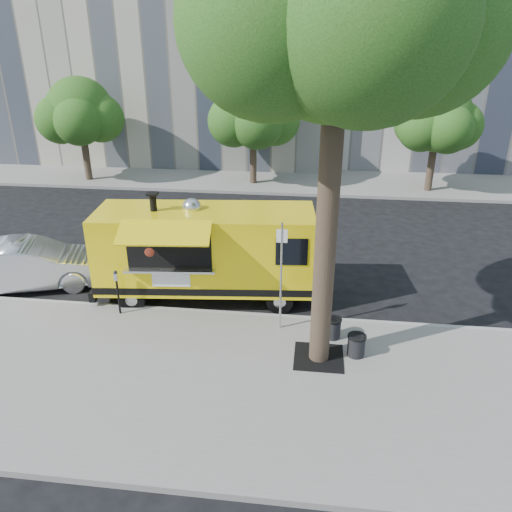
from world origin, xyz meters
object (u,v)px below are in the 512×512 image
Objects in this scene: sign_post at (281,271)px; trash_bin_right at (333,327)px; trash_bin_left at (356,345)px; far_tree_c at (438,118)px; sedan at (31,265)px; far_tree_a at (80,111)px; parking_meter at (117,287)px; far_tree_b at (253,112)px; food_truck at (205,251)px.

trash_bin_right is at bearing -12.07° from sign_post.
far_tree_c is at bearing 73.28° from trash_bin_left.
far_tree_a is at bearing -1.79° from sedan.
far_tree_a is at bearing -179.68° from far_tree_c.
sign_post is 0.65× the size of sedan.
parking_meter is at bearing 177.48° from sign_post.
far_tree_c reaches higher than sign_post.
far_tree_c is (9.00, -0.30, -0.12)m from far_tree_b.
far_tree_b is at bearing 100.15° from sign_post.
far_tree_b is 0.81× the size of food_truck.
far_tree_a is 9.64× the size of trash_bin_left.
far_tree_b reaches higher than trash_bin_left.
sign_post is 8.26m from sedan.
far_tree_b is at bearing -41.63° from sedan.
far_tree_a is 9.71× the size of trash_bin_right.
far_tree_b reaches higher than far_tree_a.
food_truck is 12.34× the size of trash_bin_right.
far_tree_b is 4.12× the size of parking_meter.
sedan is at bearing 156.14° from parking_meter.
sign_post is at bearing 167.93° from trash_bin_right.
trash_bin_left is at bearing -10.75° from parking_meter.
far_tree_a is 18.14m from sign_post.
parking_meter is (-2.00, -14.05, -2.85)m from far_tree_b.
parking_meter is 0.29× the size of sedan.
far_tree_a reaches higher than trash_bin_right.
parking_meter is 5.98m from trash_bin_right.
far_tree_a is at bearing 129.83° from sign_post.
parking_meter is (-11.00, -13.75, -2.74)m from far_tree_c.
far_tree_a is 19.46m from trash_bin_right.
trash_bin_right is at bearing -33.63° from food_truck.
food_truck is (0.17, -12.53, -2.30)m from far_tree_b.
far_tree_c is at bearing -1.91° from far_tree_b.
far_tree_a is at bearing 132.21° from trash_bin_left.
sign_post is 2.61m from trash_bin_left.
parking_meter is 2.71m from food_truck.
food_truck is at bearing 147.56° from trash_bin_left.
trash_bin_left is (4.50, -15.28, -3.38)m from far_tree_b.
trash_bin_right is at bearing -4.78° from parking_meter.
far_tree_a is 0.97× the size of far_tree_b.
far_tree_c is 19.16m from sedan.
sign_post is at bearing 152.06° from trash_bin_left.
sedan is at bearing -139.77° from far_tree_c.
food_truck is 1.47× the size of sedan.
trash_bin_left is (4.33, -2.75, -1.09)m from food_truck.
far_tree_a is 4.01× the size of parking_meter.
far_tree_b reaches higher than trash_bin_right.
far_tree_c is 3.90× the size of parking_meter.
parking_meter is (-4.55, 0.20, -0.87)m from sign_post.
far_tree_a is at bearing 117.15° from parking_meter.
trash_bin_right is (5.94, -0.50, -0.54)m from parking_meter.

